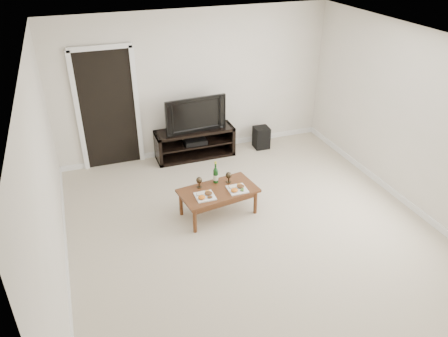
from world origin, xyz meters
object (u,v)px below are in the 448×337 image
(television, at_px, (194,113))
(coffee_table, at_px, (218,202))
(subwoofer, at_px, (261,137))
(media_console, at_px, (195,143))

(television, bearing_deg, coffee_table, -99.74)
(television, relative_size, subwoofer, 2.67)
(subwoofer, xyz_separation_m, coffee_table, (-1.51, -1.82, 0.00))
(subwoofer, distance_m, coffee_table, 2.37)
(media_console, relative_size, coffee_table, 1.29)
(television, distance_m, coffee_table, 2.00)
(subwoofer, bearing_deg, coffee_table, -127.38)
(subwoofer, relative_size, coffee_table, 0.37)
(television, height_order, subwoofer, television)
(media_console, bearing_deg, subwoofer, -2.54)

